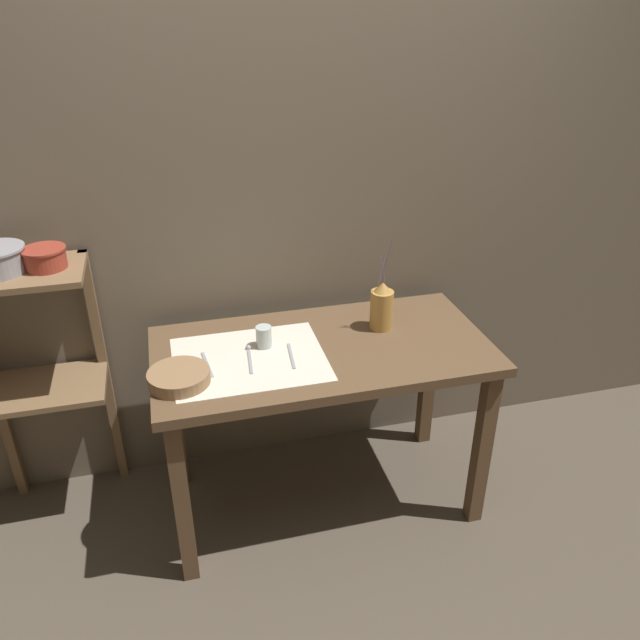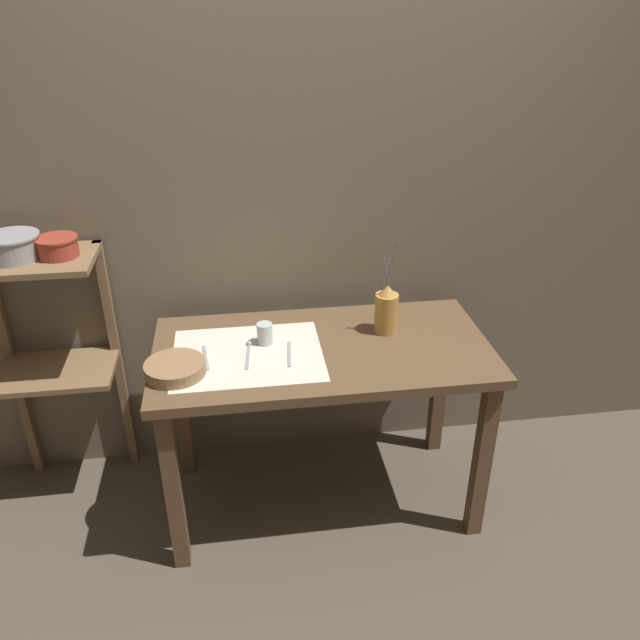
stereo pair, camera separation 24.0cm
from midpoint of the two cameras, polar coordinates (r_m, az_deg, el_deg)
ground_plane at (r=2.94m, az=-2.24°, el=-15.94°), size 12.00×12.00×0.00m
stone_wall_back at (r=2.69m, az=-4.83°, el=9.77°), size 7.00×0.06×2.40m
wooden_table at (r=2.51m, az=-2.53°, el=-4.71°), size 1.33×0.68×0.79m
wooden_shelf_unit at (r=2.74m, az=-26.82°, el=-2.39°), size 0.48×0.32×1.13m
linen_cloth at (r=2.40m, az=-9.34°, el=-3.63°), size 0.57×0.46×0.00m
pitcher_with_flowers at (r=2.55m, az=2.99°, el=1.13°), size 0.09×0.09×0.40m
wooden_bowl at (r=2.31m, az=-15.72°, el=-5.17°), size 0.22×0.22×0.05m
glass_tumbler_near at (r=2.45m, az=-7.95°, el=-1.60°), size 0.06×0.06×0.09m
knife_center at (r=2.39m, az=-13.12°, el=-4.07°), size 0.03×0.18×0.00m
spoon_inner at (r=2.43m, az=-9.32°, el=-3.05°), size 0.03×0.20×0.02m
fork_outer at (r=2.40m, az=-5.51°, el=-3.35°), size 0.03×0.18×0.00m
metal_pot_small at (r=2.53m, az=-26.41°, el=5.10°), size 0.16×0.16×0.08m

